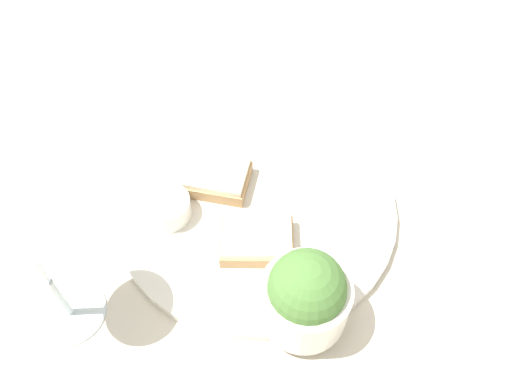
{
  "coord_description": "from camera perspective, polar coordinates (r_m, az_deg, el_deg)",
  "views": [
    {
      "loc": [
        -0.12,
        0.35,
        0.52
      ],
      "look_at": [
        0.0,
        0.0,
        0.03
      ],
      "focal_mm": 35.0,
      "sensor_mm": 36.0,
      "label": 1
    }
  ],
  "objects": [
    {
      "name": "ground_plane",
      "position": [
        0.64,
        0.0,
        -1.84
      ],
      "size": [
        4.0,
        4.0,
        0.0
      ],
      "primitive_type": "plane",
      "color": "beige"
    },
    {
      "name": "dinner_plate",
      "position": [
        0.64,
        0.0,
        -1.48
      ],
      "size": [
        0.35,
        0.35,
        0.01
      ],
      "color": "silver",
      "rests_on": "ground_plane"
    },
    {
      "name": "salad_bowl",
      "position": [
        0.52,
        5.7,
        -11.6
      ],
      "size": [
        0.09,
        0.09,
        0.1
      ],
      "color": "silver",
      "rests_on": "dinner_plate"
    },
    {
      "name": "sauce_ramekin",
      "position": [
        0.62,
        -10.18,
        -1.68
      ],
      "size": [
        0.06,
        0.06,
        0.03
      ],
      "color": "white",
      "rests_on": "dinner_plate"
    },
    {
      "name": "cheese_toast_near",
      "position": [
        0.59,
        0.1,
        -5.43
      ],
      "size": [
        0.1,
        0.09,
        0.03
      ],
      "color": "tan",
      "rests_on": "dinner_plate"
    },
    {
      "name": "cheese_toast_far",
      "position": [
        0.64,
        -4.4,
        1.66
      ],
      "size": [
        0.09,
        0.07,
        0.03
      ],
      "color": "tan",
      "rests_on": "dinner_plate"
    },
    {
      "name": "wine_glass",
      "position": [
        0.51,
        -23.96,
        -7.31
      ],
      "size": [
        0.09,
        0.09,
        0.17
      ],
      "color": "silver",
      "rests_on": "ground_plane"
    }
  ]
}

